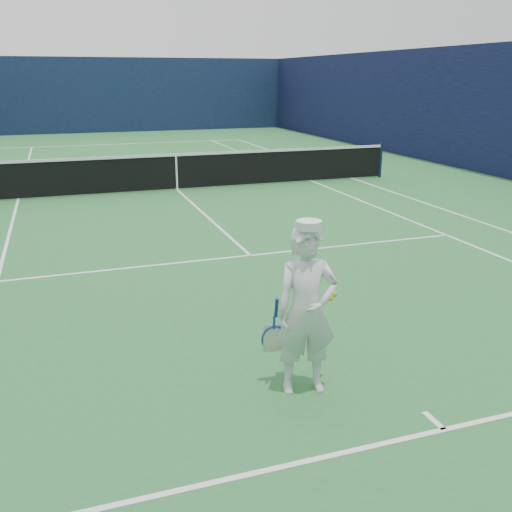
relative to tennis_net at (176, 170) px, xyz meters
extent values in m
plane|color=#296B34|center=(0.00, 0.00, -0.55)|extent=(80.00, 80.00, 0.00)
cube|color=white|center=(0.00, 11.88, -0.55)|extent=(11.03, 0.06, 0.01)
cube|color=white|center=(0.00, -11.88, -0.55)|extent=(11.03, 0.06, 0.01)
cube|color=white|center=(5.49, 0.00, -0.55)|extent=(0.06, 23.83, 0.01)
cube|color=white|center=(-4.12, 0.00, -0.55)|extent=(0.06, 23.77, 0.01)
cube|color=white|center=(4.12, 0.00, -0.55)|extent=(0.06, 23.77, 0.01)
cube|color=white|center=(0.00, 6.40, -0.55)|extent=(8.23, 0.06, 0.01)
cube|color=white|center=(0.00, -6.40, -0.55)|extent=(8.23, 0.06, 0.01)
cube|color=white|center=(0.00, 0.00, -0.55)|extent=(0.06, 12.80, 0.01)
cube|color=white|center=(0.00, 11.73, -0.55)|extent=(0.06, 0.30, 0.01)
cube|color=white|center=(0.00, -11.73, -0.55)|extent=(0.06, 0.30, 0.01)
cube|color=#0F1B3A|center=(0.00, 18.00, 1.45)|extent=(20.12, 0.12, 4.00)
cube|color=#0E1135|center=(10.00, 0.00, 1.45)|extent=(0.12, 36.12, 4.00)
cylinder|color=#141E4C|center=(6.40, 0.00, -0.02)|extent=(0.09, 0.09, 1.07)
cube|color=black|center=(0.00, 0.00, -0.05)|extent=(12.79, 0.02, 0.92)
cube|color=white|center=(0.00, 0.00, 0.42)|extent=(12.79, 0.04, 0.07)
cube|color=white|center=(0.00, 0.00, -0.08)|extent=(0.05, 0.03, 0.94)
imported|color=white|center=(-0.90, -10.82, 0.29)|extent=(0.68, 0.50, 1.69)
cylinder|color=white|center=(-0.90, -10.82, 1.16)|extent=(0.24, 0.24, 0.08)
cube|color=white|center=(-0.88, -10.69, 1.13)|extent=(0.19, 0.13, 0.02)
cylinder|color=navy|center=(-1.16, -10.69, 0.32)|extent=(0.05, 0.09, 0.22)
cube|color=#1C3D9C|center=(-1.16, -10.63, 0.14)|extent=(0.03, 0.02, 0.14)
torus|color=#1C3D9C|center=(-1.14, -10.58, -0.07)|extent=(0.31, 0.15, 0.29)
cube|color=beige|center=(-1.14, -10.58, -0.07)|extent=(0.22, 0.04, 0.30)
sphere|color=#B2CA17|center=(-0.62, -10.76, 0.38)|extent=(0.07, 0.07, 0.07)
sphere|color=#B2CA17|center=(-0.58, -10.75, 0.41)|extent=(0.07, 0.07, 0.07)
camera|label=1|loc=(-3.02, -15.48, 2.47)|focal=40.00mm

